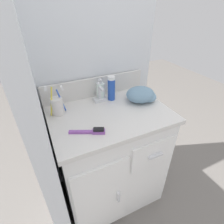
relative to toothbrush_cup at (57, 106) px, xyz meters
name	(u,v)px	position (x,y,z in m)	size (l,w,h in m)	color
ground_plane	(111,191)	(0.29, -0.13, -0.88)	(6.00, 6.00, 0.00)	slate
wall_back	(91,55)	(0.29, 0.19, 0.22)	(0.92, 0.08, 2.20)	silver
wall_left	(25,83)	(-0.13, -0.13, 0.22)	(0.08, 0.60, 2.20)	silver
vanity	(111,157)	(0.29, -0.13, -0.45)	(0.74, 0.54, 0.82)	white
backsplash	(95,87)	(0.29, 0.13, 0.01)	(0.74, 0.02, 0.14)	silver
sink_faucet	(100,95)	(0.29, 0.04, -0.01)	(0.09, 0.09, 0.14)	silver
toothbrush_cup	(57,106)	(0.00, 0.00, 0.00)	(0.11, 0.07, 0.20)	silver
soap_dispenser	(101,91)	(0.30, 0.06, 0.01)	(0.06, 0.06, 0.16)	silver
shaving_cream_can	(111,88)	(0.37, 0.03, 0.03)	(0.05, 0.05, 0.17)	#234CB2
hairbrush	(92,131)	(0.12, -0.26, -0.05)	(0.19, 0.10, 0.03)	purple
hand_towel	(142,95)	(0.55, -0.08, -0.01)	(0.20, 0.18, 0.10)	#6B8EA8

